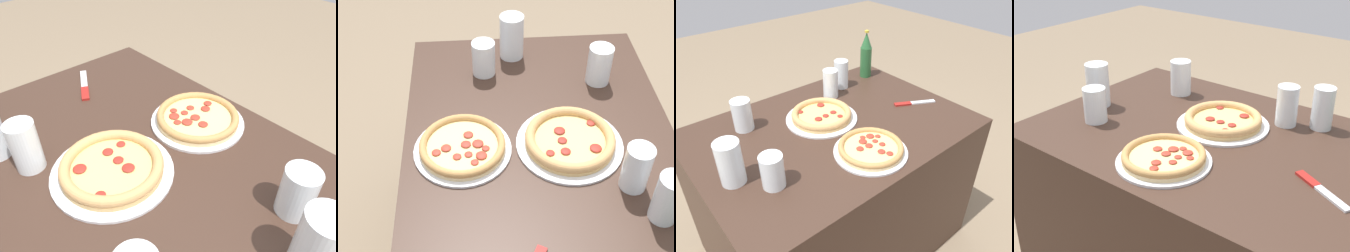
# 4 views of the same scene
# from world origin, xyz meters

# --- Properties ---
(table) EXTENTS (1.14, 0.80, 0.71)m
(table) POSITION_xyz_m (0.00, 0.00, 0.36)
(table) COLOR #3D281E
(table) RESTS_ON ground_plane
(pizza_veggie) EXTENTS (0.31, 0.31, 0.04)m
(pizza_veggie) POSITION_xyz_m (-0.00, 0.08, 0.73)
(pizza_veggie) COLOR silver
(pizza_veggie) RESTS_ON table
(pizza_margherita) EXTENTS (0.28, 0.28, 0.04)m
(pizza_margherita) POSITION_xyz_m (0.00, -0.23, 0.73)
(pizza_margherita) COLOR silver
(pizza_margherita) RESTS_ON table
(glass_red_wine) EXTENTS (0.07, 0.07, 0.14)m
(glass_red_wine) POSITION_xyz_m (0.16, 0.22, 0.78)
(glass_red_wine) COLOR white
(glass_red_wine) RESTS_ON table
(glass_water) EXTENTS (0.08, 0.08, 0.16)m
(glass_water) POSITION_xyz_m (-0.46, -0.05, 0.79)
(glass_water) COLOR white
(glass_water) RESTS_ON table
(glass_iced_tea) EXTENTS (0.08, 0.08, 0.12)m
(glass_iced_tea) POSITION_xyz_m (-0.37, -0.15, 0.77)
(glass_iced_tea) COLOR white
(glass_iced_tea) RESTS_ON table
(glass_mango_juice) EXTENTS (0.07, 0.07, 0.14)m
(glass_mango_juice) POSITION_xyz_m (0.26, 0.27, 0.78)
(glass_mango_juice) COLOR white
(glass_mango_juice) RESTS_ON table
(glass_orange_juice) EXTENTS (0.08, 0.08, 0.13)m
(glass_orange_juice) POSITION_xyz_m (-0.29, 0.22, 0.77)
(glass_orange_juice) COLOR white
(glass_orange_juice) RESTS_ON table
(knife) EXTENTS (0.19, 0.11, 0.01)m
(knife) POSITION_xyz_m (0.41, -0.09, 0.72)
(knife) COLOR maroon
(knife) RESTS_ON table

